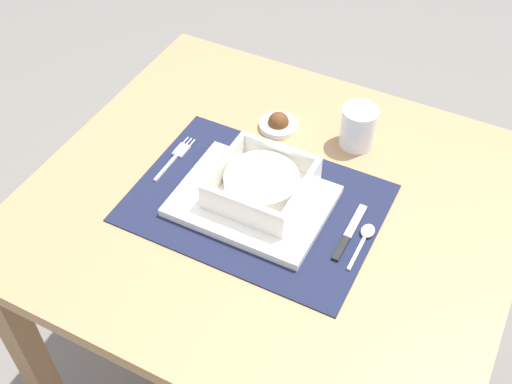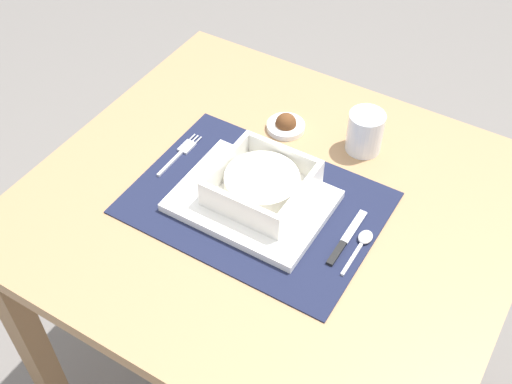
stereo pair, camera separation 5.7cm
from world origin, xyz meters
name	(u,v)px [view 2 (the right image)]	position (x,y,z in m)	size (l,w,h in m)	color
dining_table	(272,237)	(0.00, 0.00, 0.61)	(0.87, 0.78, 0.72)	#A37A51
placemat	(256,203)	(-0.02, -0.02, 0.72)	(0.44, 0.32, 0.00)	#191E38
serving_plate	(252,201)	(-0.03, -0.03, 0.73)	(0.27, 0.20, 0.02)	white
porridge_bowl	(262,185)	(-0.02, -0.01, 0.76)	(0.16, 0.16, 0.05)	white
fork	(182,152)	(-0.22, 0.01, 0.72)	(0.02, 0.13, 0.00)	silver
spoon	(363,241)	(0.18, -0.01, 0.73)	(0.02, 0.11, 0.01)	silver
butter_knife	(345,241)	(0.15, -0.02, 0.72)	(0.01, 0.14, 0.01)	black
drinking_glass	(365,133)	(0.08, 0.21, 0.76)	(0.07, 0.07, 0.08)	white
condiment_saucer	(286,125)	(-0.08, 0.18, 0.73)	(0.08, 0.08, 0.04)	white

